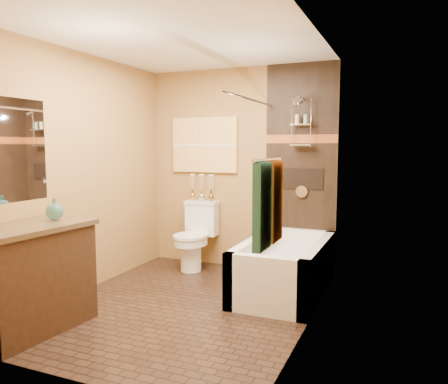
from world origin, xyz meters
The scene contains 22 objects.
floor centered at (0.00, 0.00, 0.00)m, with size 3.00×3.00×0.00m, color black.
wall_left centered at (-1.20, 0.00, 1.25)m, with size 0.02×3.00×2.50m, color olive.
wall_right centered at (1.20, 0.00, 1.25)m, with size 0.02×3.00×2.50m, color olive.
wall_back centered at (0.00, 1.50, 1.25)m, with size 2.40×0.02×2.50m, color olive.
wall_front centered at (0.00, -1.50, 1.25)m, with size 2.40×0.02×2.50m, color olive.
ceiling centered at (0.00, 0.00, 2.50)m, with size 3.00×3.00×0.00m, color silver.
alcove_tile_back centered at (0.78, 1.49, 1.25)m, with size 0.85×0.01×2.50m, color black.
alcove_tile_right centered at (1.19, 0.75, 1.25)m, with size 0.01×1.50×2.50m, color black.
mosaic_band_back centered at (0.78, 1.48, 1.62)m, with size 0.85×0.01×0.10m, color maroon.
mosaic_band_right centered at (1.18, 0.75, 1.62)m, with size 0.01×1.50×0.10m, color maroon.
alcove_niche centered at (0.80, 1.48, 1.15)m, with size 0.50×0.01×0.25m, color black.
shower_fixtures centered at (0.80, 1.38, 1.67)m, with size 0.24×0.33×1.16m.
curtain_rod centered at (0.40, 0.75, 2.02)m, with size 0.03×0.03×1.55m, color silver.
towel_bar centered at (1.15, -1.05, 1.45)m, with size 0.02×0.02×0.55m, color silver.
towel_teal centered at (1.16, -1.18, 1.18)m, with size 0.05×0.22×0.52m, color #215A6E.
towel_rust centered at (1.16, -0.92, 1.18)m, with size 0.05×0.22×0.52m, color brown.
sunset_painting centered at (-0.48, 1.48, 1.55)m, with size 0.90×0.04×0.70m, color gold.
bathtub centered at (0.80, 0.75, 0.22)m, with size 0.80×1.50×0.55m.
toilet centered at (-0.48, 1.20, 0.42)m, with size 0.43×0.63×0.83m.
vanity centered at (-0.92, -1.00, 0.45)m, with size 0.70×1.06×0.89m.
teal_bottle centered at (-0.87, -0.73, 0.99)m, with size 0.15×0.15×0.24m, color #26736F, non-canonical shape.
bud_vases centered at (-0.48, 1.39, 1.02)m, with size 0.34×0.07×0.33m.
Camera 1 is at (1.94, -3.62, 1.53)m, focal length 35.00 mm.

